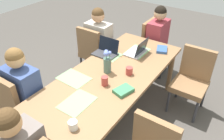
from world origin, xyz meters
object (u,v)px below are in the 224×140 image
at_px(person_head_left_left_mid, 156,45).
at_px(chair_near_right_near, 93,50).
at_px(coffee_mug_near_left, 129,71).
at_px(coffee_mug_centre_left, 105,81).
at_px(coffee_mug_near_right, 73,125).
at_px(book_blue_cover, 123,90).
at_px(flower_vase, 107,63).
at_px(laptop_near_right_near, 106,51).
at_px(chair_near_left_far, 18,102).
at_px(book_red_cover, 162,49).
at_px(person_near_left_far, 26,99).
at_px(chair_far_right_far, 192,78).
at_px(person_near_right_near, 99,48).
at_px(laptop_head_left_left_mid, 137,51).
at_px(dining_table, 112,78).
at_px(chair_head_left_left_mid, 154,44).

height_order(person_head_left_left_mid, chair_near_right_near, person_head_left_left_mid).
height_order(coffee_mug_near_left, coffee_mug_centre_left, coffee_mug_centre_left).
xyz_separation_m(coffee_mug_near_right, book_blue_cover, (-0.68, 0.10, -0.02)).
xyz_separation_m(flower_vase, laptop_near_right_near, (-0.35, -0.26, -0.09)).
relative_size(chair_near_left_far, book_blue_cover, 4.50).
bearing_deg(book_red_cover, chair_near_left_far, -51.86).
distance_m(person_near_left_far, chair_far_right_far, 2.14).
height_order(person_near_left_far, book_red_cover, person_near_left_far).
distance_m(person_near_right_near, chair_far_right_far, 1.53).
bearing_deg(laptop_head_left_left_mid, person_near_right_near, -100.94).
relative_size(laptop_head_left_left_mid, book_red_cover, 1.60).
height_order(person_near_right_near, laptop_head_left_left_mid, person_near_right_near).
height_order(flower_vase, laptop_near_right_near, flower_vase).
distance_m(laptop_near_right_near, book_blue_cover, 0.84).
height_order(chair_far_right_far, book_blue_cover, chair_far_right_far).
distance_m(dining_table, chair_near_left_far, 1.14).
distance_m(dining_table, laptop_head_left_left_mid, 0.61).
relative_size(person_near_left_far, person_near_right_near, 1.00).
height_order(chair_near_right_near, person_near_right_near, person_near_right_near).
xyz_separation_m(dining_table, coffee_mug_near_left, (-0.10, 0.18, 0.12)).
height_order(dining_table, flower_vase, flower_vase).
bearing_deg(book_blue_cover, flower_vase, -104.95).
xyz_separation_m(chair_near_right_near, laptop_head_left_left_mid, (0.08, 0.84, 0.28)).
bearing_deg(flower_vase, chair_head_left_left_mid, -178.75).
distance_m(coffee_mug_near_left, coffee_mug_near_right, 1.00).
bearing_deg(coffee_mug_near_left, dining_table, -59.29).
height_order(person_near_left_far, coffee_mug_near_left, person_near_left_far).
bearing_deg(chair_far_right_far, dining_table, -43.53).
bearing_deg(person_head_left_left_mid, chair_head_left_left_mid, -128.76).
xyz_separation_m(chair_near_left_far, chair_near_right_near, (-1.50, -0.05, 0.00)).
bearing_deg(chair_near_right_near, flower_vase, 48.12).
distance_m(chair_near_left_far, flower_vase, 1.14).
relative_size(person_head_left_left_mid, coffee_mug_centre_left, 11.07).
relative_size(chair_far_right_far, laptop_head_left_left_mid, 2.81).
height_order(chair_far_right_far, laptop_head_left_left_mid, laptop_head_left_left_mid).
bearing_deg(chair_near_right_near, person_near_right_near, 141.24).
relative_size(person_near_right_near, book_blue_cover, 5.97).
bearing_deg(coffee_mug_near_right, person_near_right_near, -149.78).
height_order(chair_head_left_left_mid, coffee_mug_centre_left, chair_head_left_left_mid).
xyz_separation_m(book_red_cover, book_blue_cover, (1.09, 0.04, 0.00)).
bearing_deg(coffee_mug_centre_left, laptop_head_left_left_mid, -177.18).
relative_size(chair_near_left_far, coffee_mug_centre_left, 8.34).
height_order(chair_head_left_left_mid, chair_far_right_far, same).
height_order(dining_table, person_head_left_left_mid, person_head_left_left_mid).
height_order(chair_far_right_far, coffee_mug_centre_left, chair_far_right_far).
distance_m(chair_near_right_near, coffee_mug_centre_left, 1.30).
xyz_separation_m(dining_table, chair_far_right_far, (-0.80, 0.76, -0.17)).
relative_size(laptop_head_left_left_mid, coffee_mug_near_right, 3.79).
height_order(person_near_left_far, person_near_right_near, same).
xyz_separation_m(person_head_left_left_mid, person_near_left_far, (2.11, -0.69, 0.00)).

